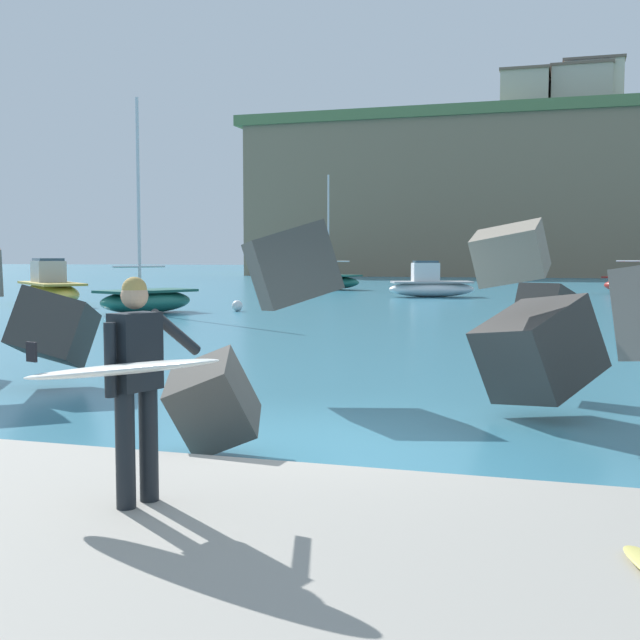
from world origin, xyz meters
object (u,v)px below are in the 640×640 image
at_px(station_building_west, 593,90).
at_px(station_building_east, 526,95).
at_px(mooring_buoy_middle, 237,306).
at_px(station_building_central, 581,91).
at_px(boat_far_left, 323,281).
at_px(boat_mid_left, 51,289).
at_px(boat_near_centre, 146,299).
at_px(surfer_with_board, 128,374).
at_px(boat_near_left, 431,286).
at_px(station_building_annex, 561,105).

bearing_deg(station_building_west, station_building_east, -166.66).
xyz_separation_m(mooring_buoy_middle, station_building_central, (13.48, 69.28, 20.87)).
bearing_deg(boat_far_left, mooring_buoy_middle, -82.06).
height_order(boat_mid_left, boat_far_left, boat_far_left).
bearing_deg(boat_near_centre, surfer_with_board, -61.31).
bearing_deg(boat_near_left, station_building_east, 88.09).
height_order(station_building_central, station_building_east, station_building_central).
relative_size(mooring_buoy_middle, station_building_annex, 0.05).
bearing_deg(boat_near_centre, station_building_east, 81.80).
height_order(boat_near_left, boat_mid_left, boat_mid_left).
distance_m(boat_mid_left, boat_far_left, 21.56).
distance_m(surfer_with_board, station_building_annex, 102.08).
bearing_deg(station_building_annex, boat_near_centre, -100.34).
relative_size(boat_near_left, boat_mid_left, 0.85).
xyz_separation_m(station_building_central, station_building_east, (-6.16, -0.04, -0.20)).
bearing_deg(boat_near_left, boat_mid_left, -141.51).
height_order(station_building_west, station_building_central, station_building_west).
bearing_deg(boat_mid_left, boat_far_left, 71.76).
height_order(boat_mid_left, station_building_central, station_building_central).
bearing_deg(mooring_buoy_middle, boat_near_left, 68.50).
relative_size(boat_near_centre, station_building_west, 1.03).
xyz_separation_m(boat_far_left, station_building_annex, (14.30, 53.35, 20.11)).
height_order(boat_mid_left, station_building_annex, station_building_annex).
distance_m(boat_mid_left, station_building_east, 72.55).
bearing_deg(station_building_east, boat_near_left, -91.91).
bearing_deg(station_building_east, boat_near_centre, -98.20).
bearing_deg(boat_near_left, boat_far_left, 135.89).
distance_m(surfer_with_board, mooring_buoy_middle, 26.44).
relative_size(surfer_with_board, boat_far_left, 0.28).
relative_size(station_building_central, station_building_annex, 0.84).
distance_m(boat_near_left, boat_near_centre, 17.98).
xyz_separation_m(boat_near_left, station_building_central, (8.01, 55.40, 20.46)).
distance_m(boat_near_left, station_building_annex, 65.08).
relative_size(boat_near_centre, station_building_central, 1.19).
height_order(station_building_central, station_building_annex, station_building_central).
bearing_deg(station_building_central, boat_near_left, -98.23).
height_order(boat_near_left, station_building_annex, station_building_annex).
height_order(surfer_with_board, boat_near_left, surfer_with_board).
relative_size(mooring_buoy_middle, station_building_central, 0.06).
relative_size(boat_mid_left, station_building_west, 0.74).
height_order(boat_near_centre, station_building_west, station_building_west).
distance_m(station_building_west, station_building_central, 2.16).
height_order(boat_near_left, station_building_west, station_building_west).
relative_size(station_building_central, station_building_east, 0.87).
height_order(boat_mid_left, mooring_buoy_middle, boat_mid_left).
bearing_deg(surfer_with_board, boat_near_centre, 118.69).
distance_m(surfer_with_board, station_building_east, 95.96).
bearing_deg(boat_near_centre, mooring_buoy_middle, 34.24).
distance_m(surfer_with_board, station_building_central, 96.10).
distance_m(boat_mid_left, station_building_central, 74.34).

